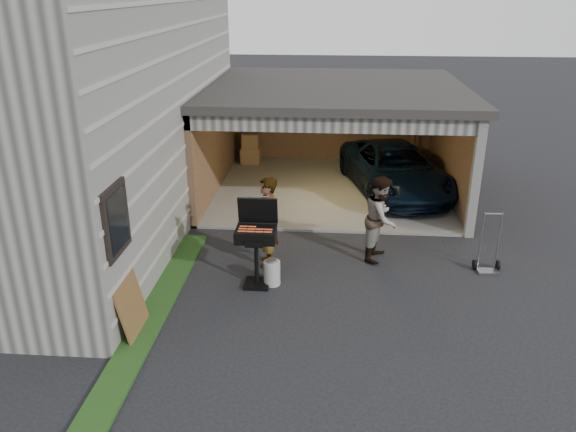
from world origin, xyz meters
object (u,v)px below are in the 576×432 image
woman (267,222)px  propane_tank (272,273)px  minivan (395,171)px  man (381,218)px  plywood_panel (132,307)px  bbq_grill (256,237)px  hand_truck (488,260)px

woman → propane_tank: 1.08m
minivan → propane_tank: minivan is taller
man → plywood_panel: size_ratio=1.79×
bbq_grill → hand_truck: bbq_grill is taller
man → bbq_grill: man is taller
plywood_panel → bbq_grill: bearing=44.6°
bbq_grill → plywood_panel: bearing=-135.4°
man → propane_tank: 2.56m
minivan → plywood_panel: (-4.87, -7.12, -0.15)m
bbq_grill → plywood_panel: 2.58m
bbq_grill → plywood_panel: size_ratio=1.67×
minivan → propane_tank: size_ratio=9.71×
woman → hand_truck: size_ratio=1.51×
minivan → woman: 5.41m
woman → bbq_grill: woman is taller
woman → hand_truck: woman is taller
woman → man: 2.34m
woman → man: (2.29, 0.49, -0.04)m
minivan → bbq_grill: bearing=-133.2°
man → plywood_panel: bearing=144.6°
bbq_grill → woman: bearing=83.1°
minivan → man: 4.09m
bbq_grill → propane_tank: 0.80m
hand_truck → minivan: bearing=105.7°
man → woman: bearing=120.2°
propane_tank → hand_truck: (4.21, 0.88, -0.00)m
man → propane_tank: man is taller
minivan → man: (-0.68, -4.02, 0.25)m
minivan → hand_truck: size_ratio=3.75×
propane_tank → man: bearing=31.7°
minivan → hand_truck: (1.42, -4.45, -0.40)m
plywood_panel → hand_truck: hand_truck is taller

